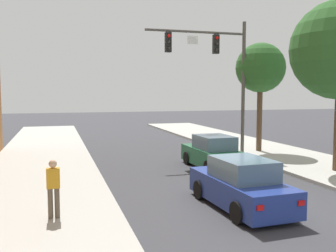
{
  "coord_description": "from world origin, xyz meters",
  "views": [
    {
      "loc": [
        -5.79,
        -10.94,
        3.63
      ],
      "look_at": [
        -0.52,
        6.71,
        2.0
      ],
      "focal_mm": 40.3,
      "sensor_mm": 36.0,
      "label": 1
    }
  ],
  "objects_px": {
    "pedestrian_sidewalk_left_walker": "(53,186)",
    "traffic_signal_mast": "(218,63)",
    "car_lead_green": "(213,153)",
    "car_following_blue": "(241,185)",
    "street_tree_second": "(260,68)"
  },
  "relations": [
    {
      "from": "pedestrian_sidewalk_left_walker",
      "to": "traffic_signal_mast",
      "type": "bearing_deg",
      "value": 45.19
    },
    {
      "from": "traffic_signal_mast",
      "to": "car_following_blue",
      "type": "bearing_deg",
      "value": -109.48
    },
    {
      "from": "traffic_signal_mast",
      "to": "pedestrian_sidewalk_left_walker",
      "type": "height_order",
      "value": "traffic_signal_mast"
    },
    {
      "from": "car_lead_green",
      "to": "street_tree_second",
      "type": "relative_size",
      "value": 0.67
    },
    {
      "from": "traffic_signal_mast",
      "to": "pedestrian_sidewalk_left_walker",
      "type": "distance_m",
      "value": 13.29
    },
    {
      "from": "car_lead_green",
      "to": "street_tree_second",
      "type": "distance_m",
      "value": 7.15
    },
    {
      "from": "car_lead_green",
      "to": "pedestrian_sidewalk_left_walker",
      "type": "xyz_separation_m",
      "value": [
        -7.3,
        -5.8,
        0.34
      ]
    },
    {
      "from": "traffic_signal_mast",
      "to": "street_tree_second",
      "type": "relative_size",
      "value": 1.17
    },
    {
      "from": "traffic_signal_mast",
      "to": "car_lead_green",
      "type": "relative_size",
      "value": 1.75
    },
    {
      "from": "car_lead_green",
      "to": "car_following_blue",
      "type": "relative_size",
      "value": 0.99
    },
    {
      "from": "car_lead_green",
      "to": "pedestrian_sidewalk_left_walker",
      "type": "relative_size",
      "value": 2.61
    },
    {
      "from": "traffic_signal_mast",
      "to": "car_following_blue",
      "type": "xyz_separation_m",
      "value": [
        -3.24,
        -9.15,
        -4.59
      ]
    },
    {
      "from": "car_following_blue",
      "to": "pedestrian_sidewalk_left_walker",
      "type": "distance_m",
      "value": 5.65
    },
    {
      "from": "traffic_signal_mast",
      "to": "pedestrian_sidewalk_left_walker",
      "type": "relative_size",
      "value": 4.57
    },
    {
      "from": "street_tree_second",
      "to": "traffic_signal_mast",
      "type": "bearing_deg",
      "value": -173.16
    }
  ]
}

